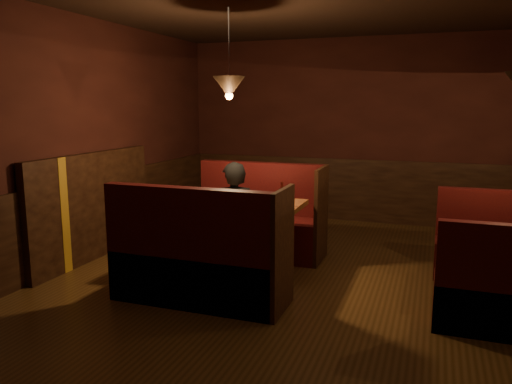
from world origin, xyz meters
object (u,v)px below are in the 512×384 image
(main_table, at_px, (232,219))
(main_bench_far, at_px, (259,225))
(second_bench_far, at_px, (501,252))
(diner_a, at_px, (234,196))
(main_bench_near, at_px, (198,266))
(diner_b, at_px, (218,228))
(second_table, at_px, (509,252))

(main_table, bearing_deg, main_bench_far, 88.94)
(second_bench_far, relative_size, diner_a, 0.87)
(main_bench_near, bearing_deg, main_table, 91.06)
(diner_b, bearing_deg, second_bench_far, 38.84)
(main_bench_near, xyz_separation_m, second_bench_far, (2.78, 1.71, -0.06))
(main_table, bearing_deg, main_bench_near, -88.94)
(second_bench_far, height_order, diner_b, diner_b)
(main_table, height_order, second_bench_far, main_table)
(main_bench_near, distance_m, second_table, 2.92)
(main_table, height_order, main_bench_far, main_bench_far)
(main_bench_far, relative_size, second_bench_far, 1.25)
(main_table, relative_size, second_bench_far, 1.14)
(diner_a, bearing_deg, main_table, 89.11)
(diner_a, bearing_deg, second_bench_far, 164.29)
(main_bench_near, bearing_deg, second_bench_far, 31.68)
(second_table, xyz_separation_m, diner_a, (-2.97, 0.44, 0.27))
(main_bench_near, distance_m, diner_b, 0.41)
(main_table, bearing_deg, diner_b, -78.37)
(main_bench_far, bearing_deg, diner_b, -85.40)
(main_table, relative_size, diner_b, 1.09)
(main_bench_near, xyz_separation_m, diner_a, (-0.22, 1.43, 0.41))
(second_table, height_order, diner_a, diner_a)
(second_table, xyz_separation_m, diner_b, (-2.62, -0.80, 0.20))
(main_bench_near, xyz_separation_m, diner_b, (0.12, 0.18, 0.34))
(main_table, bearing_deg, second_table, 2.53)
(second_bench_far, distance_m, diner_b, 3.09)
(main_table, distance_m, second_bench_far, 2.94)
(main_table, xyz_separation_m, second_bench_far, (2.79, 0.85, -0.32))
(second_bench_far, bearing_deg, main_bench_near, -148.32)
(main_table, distance_m, main_bench_near, 0.91)
(main_bench_far, xyz_separation_m, diner_b, (0.12, -1.55, 0.34))
(main_bench_near, xyz_separation_m, second_table, (2.75, 0.99, 0.14))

